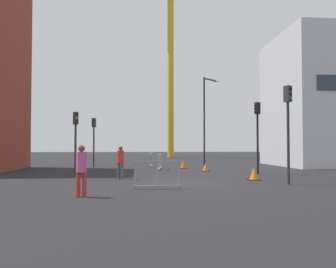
% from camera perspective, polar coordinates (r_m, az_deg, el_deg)
% --- Properties ---
extents(ground, '(160.00, 160.00, 0.00)m').
position_cam_1_polar(ground, '(16.89, 1.91, -7.52)').
color(ground, black).
extents(construction_crane, '(15.39, 4.82, 24.56)m').
position_cam_1_polar(construction_crane, '(53.79, 0.70, 13.49)').
color(construction_crane, gold).
rests_on(construction_crane, ground).
extents(streetlamp_tall, '(1.52, 1.29, 7.37)m').
position_cam_1_polar(streetlamp_tall, '(30.49, 5.98, 3.23)').
color(streetlamp_tall, '#232326').
rests_on(streetlamp_tall, ground).
extents(traffic_light_far, '(0.34, 0.39, 3.56)m').
position_cam_1_polar(traffic_light_far, '(21.03, -14.30, 0.25)').
color(traffic_light_far, '#2D2D30').
rests_on(traffic_light_far, ground).
extents(traffic_light_median, '(0.39, 0.33, 4.25)m').
position_cam_1_polar(traffic_light_median, '(22.21, 13.86, 1.22)').
color(traffic_light_median, black).
rests_on(traffic_light_median, ground).
extents(traffic_light_verge, '(0.34, 0.39, 4.26)m').
position_cam_1_polar(traffic_light_verge, '(16.50, 18.34, 2.32)').
color(traffic_light_verge, '#2D2D30').
rests_on(traffic_light_verge, ground).
extents(traffic_light_island, '(0.33, 0.39, 3.81)m').
position_cam_1_polar(traffic_light_island, '(28.80, -11.56, -0.02)').
color(traffic_light_island, '#2D2D30').
rests_on(traffic_light_island, ground).
extents(pedestrian_walking, '(0.34, 0.34, 1.64)m').
position_cam_1_polar(pedestrian_walking, '(18.41, -7.46, -4.06)').
color(pedestrian_walking, '#4C4C51').
rests_on(pedestrian_walking, ground).
extents(pedestrian_waiting, '(0.34, 0.34, 1.69)m').
position_cam_1_polar(pedestrian_waiting, '(12.19, -13.44, -5.03)').
color(pedestrian_waiting, red).
rests_on(pedestrian_waiting, ground).
extents(safety_barrier_front, '(0.18, 2.51, 1.08)m').
position_cam_1_polar(safety_barrier_front, '(29.01, -2.70, -4.03)').
color(safety_barrier_front, gray).
rests_on(safety_barrier_front, ground).
extents(safety_barrier_right_run, '(1.91, 0.13, 1.08)m').
position_cam_1_polar(safety_barrier_right_run, '(14.16, -1.70, -6.33)').
color(safety_barrier_right_run, gray).
rests_on(safety_barrier_right_run, ground).
extents(safety_barrier_rear, '(0.43, 2.55, 1.08)m').
position_cam_1_polar(safety_barrier_rear, '(25.29, -1.29, -4.35)').
color(safety_barrier_rear, '#B2B5BA').
rests_on(safety_barrier_rear, ground).
extents(traffic_cone_on_verge, '(0.60, 0.60, 0.61)m').
position_cam_1_polar(traffic_cone_on_verge, '(26.80, 2.42, -4.81)').
color(traffic_cone_on_verge, black).
rests_on(traffic_cone_on_verge, ground).
extents(traffic_cone_by_barrier, '(0.61, 0.61, 0.61)m').
position_cam_1_polar(traffic_cone_by_barrier, '(18.27, 13.35, -6.14)').
color(traffic_cone_by_barrier, black).
rests_on(traffic_cone_by_barrier, ground).
extents(traffic_cone_orange, '(0.53, 0.53, 0.53)m').
position_cam_1_polar(traffic_cone_orange, '(23.93, 5.89, -5.25)').
color(traffic_cone_orange, black).
rests_on(traffic_cone_orange, ground).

